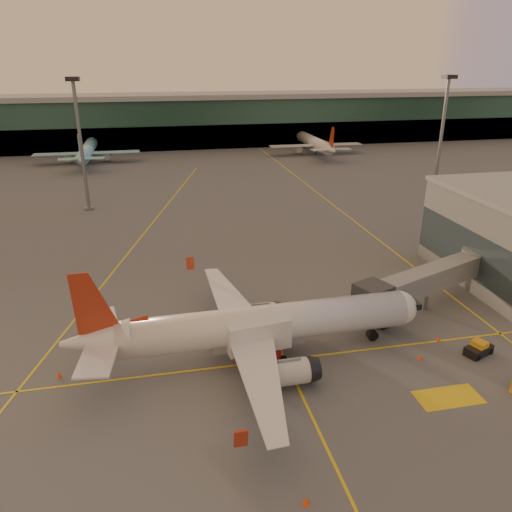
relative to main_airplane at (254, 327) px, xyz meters
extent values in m
plane|color=#4C4F54|center=(-2.01, -6.13, -3.59)|extent=(600.00, 600.00, 0.00)
cube|color=yellow|center=(-2.01, -1.13, -3.58)|extent=(80.00, 0.25, 0.01)
cube|color=yellow|center=(-12.01, 38.87, -3.58)|extent=(31.30, 115.98, 0.01)
cube|color=yellow|center=(27.99, 63.87, -3.58)|extent=(0.25, 160.00, 0.01)
cube|color=yellow|center=(2.99, -14.13, -3.58)|extent=(0.25, 30.00, 0.01)
cube|color=yellow|center=(15.99, -10.13, -3.58)|extent=(6.00, 3.00, 0.01)
cube|color=#19382D|center=(-2.01, 135.87, 4.41)|extent=(400.00, 18.00, 16.00)
cube|color=gray|center=(-2.01, 135.87, 13.21)|extent=(400.00, 20.00, 1.60)
cube|color=black|center=(-2.01, 127.37, 0.41)|extent=(400.00, 1.00, 8.00)
cube|color=#2D3D47|center=(31.04, 11.87, 1.41)|extent=(0.30, 21.60, 6.00)
cylinder|color=slate|center=(-22.01, 59.87, 8.91)|extent=(0.70, 0.70, 25.00)
cube|color=black|center=(-22.01, 59.87, 21.61)|extent=(2.40, 2.40, 0.80)
cube|color=slate|center=(-22.01, 59.87, -3.34)|extent=(1.60, 1.60, 0.50)
cylinder|color=slate|center=(52.99, 55.87, 8.91)|extent=(0.70, 0.70, 25.00)
cube|color=black|center=(52.99, 55.87, 21.61)|extent=(2.40, 2.40, 0.80)
cube|color=slate|center=(52.99, 55.87, -3.34)|extent=(1.60, 1.60, 0.50)
cylinder|color=silver|center=(1.26, 0.03, 0.20)|extent=(29.56, 4.43, 3.79)
sphere|color=silver|center=(16.00, 0.35, 0.20)|extent=(3.71, 3.71, 3.71)
cube|color=black|center=(17.08, 0.37, 0.67)|extent=(1.76, 2.50, 0.66)
cone|color=silver|center=(-15.28, -0.33, 0.48)|extent=(6.55, 3.74, 3.60)
cube|color=silver|center=(-14.85, -3.56, 0.58)|extent=(3.75, 6.43, 0.19)
cylinder|color=silver|center=(2.10, -5.71, -1.88)|extent=(4.01, 2.55, 2.46)
cylinder|color=black|center=(-0.85, -2.48, -2.73)|extent=(1.73, 1.36, 1.70)
cylinder|color=black|center=(-0.85, -2.48, -2.21)|extent=(0.34, 0.34, 1.04)
cube|color=silver|center=(-14.99, 2.91, 0.58)|extent=(4.00, 6.52, 0.19)
cylinder|color=silver|center=(1.85, 5.80, -1.88)|extent=(4.01, 2.55, 2.46)
cylinder|color=black|center=(-0.95, 2.44, -2.73)|extent=(1.73, 1.36, 1.70)
cylinder|color=black|center=(-0.95, 2.44, -2.21)|extent=(0.34, 0.34, 1.04)
cube|color=slate|center=(0.18, 0.00, -1.03)|extent=(9.41, 3.23, 1.51)
cylinder|color=black|center=(13.12, 0.29, -2.73)|extent=(1.21, 0.78, 1.19)
cube|color=slate|center=(22.75, 6.03, 0.50)|extent=(19.47, 10.09, 2.70)
cube|color=#2D3035|center=(14.01, 2.79, 0.50)|extent=(4.45, 4.45, 3.00)
cube|color=#2D3035|center=(15.51, 3.69, -2.39)|extent=(1.60, 2.40, 2.40)
cylinder|color=black|center=(15.51, 2.59, -3.19)|extent=(0.80, 0.40, 0.80)
cylinder|color=black|center=(15.51, 4.79, -3.19)|extent=(0.80, 0.40, 0.80)
cylinder|color=slate|center=(22.75, 6.03, -2.19)|extent=(0.50, 0.50, 2.79)
cylinder|color=slate|center=(31.99, 9.87, 0.50)|extent=(4.40, 4.40, 3.00)
cylinder|color=slate|center=(31.99, 9.87, -2.19)|extent=(2.40, 2.40, 2.79)
cube|color=maroon|center=(0.40, -0.96, -2.76)|extent=(3.84, 3.10, 1.64)
cube|color=silver|center=(0.08, -1.00, -0.19)|extent=(6.68, 3.60, 3.07)
cylinder|color=black|center=(-1.36, -2.54, -3.09)|extent=(1.03, 0.52, 0.99)
cylinder|color=black|center=(2.54, -1.98, -3.09)|extent=(1.03, 0.52, 0.99)
cube|color=black|center=(22.97, -4.32, -3.10)|extent=(3.36, 2.56, 0.97)
cube|color=orange|center=(22.97, -4.32, -2.44)|extent=(1.66, 1.76, 0.79)
cylinder|color=black|center=(22.25, -5.36, -3.28)|extent=(0.67, 0.47, 0.61)
cylinder|color=black|center=(24.21, -4.59, -3.28)|extent=(0.67, 0.47, 0.61)
cone|color=#FF450D|center=(20.33, -1.08, -3.29)|extent=(0.46, 0.46, 0.58)
cube|color=#FF450D|center=(20.33, -1.08, -3.57)|extent=(0.40, 0.40, 0.03)
cone|color=#FF450D|center=(-19.21, 0.43, -3.29)|extent=(0.46, 0.46, 0.59)
cube|color=#FF450D|center=(-19.21, 0.43, -3.57)|extent=(0.40, 0.40, 0.03)
cone|color=#FF450D|center=(-0.19, -18.67, -3.28)|extent=(0.48, 0.48, 0.62)
cube|color=#FF450D|center=(-0.19, -18.67, -3.57)|extent=(0.42, 0.42, 0.03)
cone|color=#FF450D|center=(-1.12, 17.81, -3.34)|extent=(0.38, 0.38, 0.49)
cube|color=#FF450D|center=(-1.12, 17.81, -3.57)|extent=(0.33, 0.33, 0.03)
cone|color=#FF450D|center=(16.59, -3.93, -3.30)|extent=(0.45, 0.45, 0.58)
cube|color=#FF450D|center=(16.59, -3.93, -3.57)|extent=(0.39, 0.39, 0.03)
camera|label=1|loc=(-8.93, -43.16, 25.17)|focal=35.00mm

